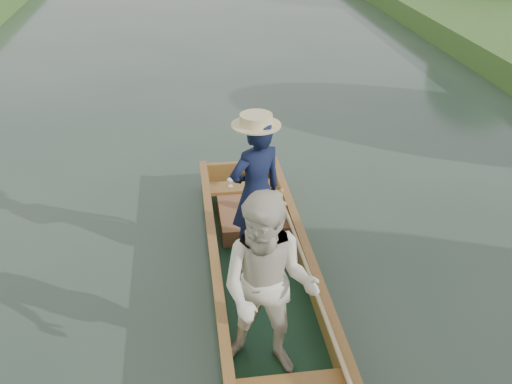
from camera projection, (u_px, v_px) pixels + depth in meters
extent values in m
plane|color=#283D30|center=(263.00, 294.00, 6.25)|extent=(120.00, 120.00, 0.00)
cube|color=#13311C|center=(263.00, 291.00, 6.23)|extent=(1.10, 5.00, 0.08)
cube|color=#A27632|center=(216.00, 280.00, 6.07)|extent=(0.08, 5.00, 0.32)
cube|color=#A27632|center=(310.00, 273.00, 6.19)|extent=(0.08, 5.00, 0.32)
cube|color=#A27632|center=(239.00, 172.00, 8.26)|extent=(1.10, 0.08, 0.32)
cube|color=#A27632|center=(216.00, 267.00, 5.99)|extent=(0.10, 5.00, 0.04)
cube|color=#A27632|center=(311.00, 259.00, 6.10)|extent=(0.10, 5.00, 0.04)
cube|color=#A27632|center=(243.00, 187.00, 7.74)|extent=(0.94, 0.30, 0.05)
imported|color=#101633|center=(256.00, 193.00, 6.27)|extent=(0.76, 0.64, 1.76)
cylinder|color=beige|center=(256.00, 122.00, 5.85)|extent=(0.52, 0.52, 0.12)
imported|color=beige|center=(268.00, 289.00, 4.80)|extent=(1.05, 0.93, 1.80)
cube|color=#963430|center=(253.00, 218.00, 7.26)|extent=(0.85, 0.90, 0.22)
sphere|color=tan|center=(277.00, 206.00, 7.09)|extent=(0.20, 0.20, 0.20)
sphere|color=tan|center=(277.00, 196.00, 7.01)|extent=(0.15, 0.15, 0.15)
sphere|color=tan|center=(273.00, 191.00, 6.97)|extent=(0.06, 0.06, 0.06)
sphere|color=tan|center=(281.00, 191.00, 6.99)|extent=(0.06, 0.06, 0.06)
sphere|color=tan|center=(278.00, 199.00, 6.97)|extent=(0.06, 0.06, 0.06)
sphere|color=tan|center=(270.00, 205.00, 7.05)|extent=(0.07, 0.07, 0.07)
sphere|color=tan|center=(284.00, 204.00, 7.07)|extent=(0.07, 0.07, 0.07)
sphere|color=tan|center=(273.00, 213.00, 7.10)|extent=(0.08, 0.08, 0.08)
sphere|color=tan|center=(281.00, 213.00, 7.12)|extent=(0.08, 0.08, 0.08)
cylinder|color=silver|center=(230.00, 186.00, 7.71)|extent=(0.07, 0.07, 0.01)
cylinder|color=silver|center=(230.00, 183.00, 7.69)|extent=(0.01, 0.01, 0.08)
ellipsoid|color=silver|center=(230.00, 180.00, 7.66)|extent=(0.09, 0.09, 0.05)
cylinder|color=tan|center=(314.00, 285.00, 5.66)|extent=(0.04, 4.09, 0.19)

